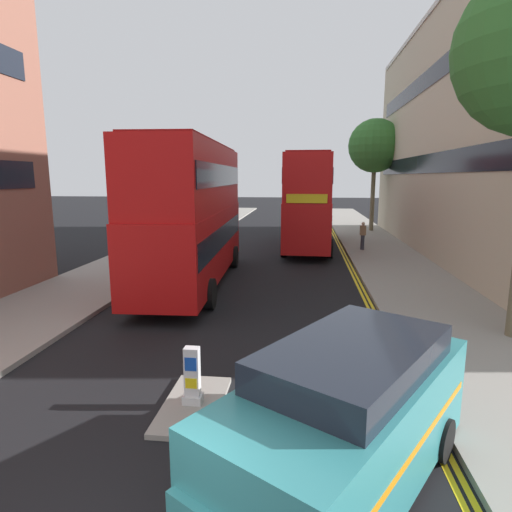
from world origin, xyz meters
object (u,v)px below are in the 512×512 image
(double_decker_bus_oncoming, at_px, (309,199))
(pedestrian_far, at_px, (363,235))
(double_decker_bus_away, at_px, (193,210))
(taxi_minivan, at_px, (344,420))
(keep_left_bollard, at_px, (192,378))

(double_decker_bus_oncoming, distance_m, pedestrian_far, 3.94)
(double_decker_bus_oncoming, relative_size, pedestrian_far, 6.72)
(double_decker_bus_away, distance_m, taxi_minivan, 12.53)
(double_decker_bus_oncoming, distance_m, taxi_minivan, 21.20)
(double_decker_bus_away, height_order, double_decker_bus_oncoming, same)
(keep_left_bollard, xyz_separation_m, double_decker_bus_away, (-2.41, 9.41, 2.42))
(keep_left_bollard, relative_size, pedestrian_far, 0.69)
(double_decker_bus_oncoming, bearing_deg, double_decker_bus_away, -115.75)
(taxi_minivan, bearing_deg, keep_left_bollard, 144.35)
(taxi_minivan, relative_size, pedestrian_far, 3.13)
(double_decker_bus_oncoming, xyz_separation_m, taxi_minivan, (0.31, -21.11, -1.96))
(keep_left_bollard, height_order, pedestrian_far, pedestrian_far)
(taxi_minivan, bearing_deg, double_decker_bus_away, 114.05)
(double_decker_bus_oncoming, bearing_deg, keep_left_bollard, -96.90)
(double_decker_bus_away, bearing_deg, pedestrian_far, 47.40)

